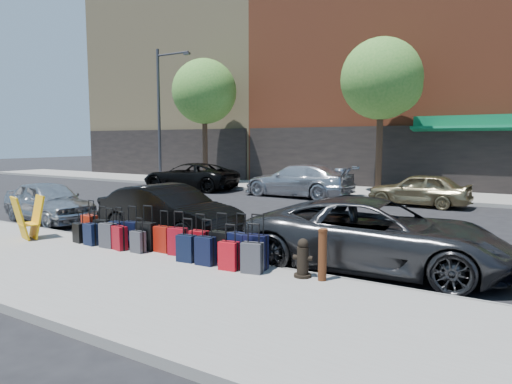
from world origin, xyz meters
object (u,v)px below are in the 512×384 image
Objects in this scene: bollard at (322,254)px; car_far_1 at (298,180)px; tree_center at (384,81)px; streetlight at (161,107)px; tree_left at (206,93)px; car_far_0 at (190,176)px; car_near_2 at (376,235)px; fire_hydrant at (303,259)px; display_rack at (28,218)px; car_near_0 at (49,202)px; suitcase_front_5 at (163,239)px; car_near_1 at (169,212)px; car_far_2 at (419,190)px.

car_far_1 reaches higher than bollard.
tree_center reaches higher than car_far_1.
streetlight reaches higher than car_far_1.
tree_left is 9.00m from car_far_1.
car_far_0 is at bearing 137.73° from bollard.
car_near_2 reaches higher than bollard.
fire_hydrant is 13.29m from car_far_1.
car_near_0 reaches higher than display_rack.
car_near_2 is 0.99× the size of car_far_1.
fire_hydrant is 10.00m from car_near_0.
tree_left is 18.03m from suitcase_front_5.
fire_hydrant is 5.19m from car_near_1.
tree_center reaches higher than display_rack.
car_near_2 is at bearing -34.97° from streetlight.
car_far_2 is (2.33, -2.69, -4.74)m from tree_center.
car_near_0 is at bearing 84.95° from car_near_2.
car_far_0 is (-12.31, 11.54, 0.25)m from fire_hydrant.
streetlight is 11.20× the size of fire_hydrant.
car_far_0 is (-13.14, 9.85, -0.00)m from car_near_2.
tree_center is at bearing 0.00° from tree_left.
car_near_1 is at bearing 8.85° from car_far_1.
car_far_1 is at bearing 28.23° from car_near_2.
bollard is at bearing -39.34° from streetlight.
fire_hydrant is 1.89m from car_near_2.
tree_center is at bearing -21.07° from car_near_0.
fire_hydrant is 0.14× the size of car_near_2.
tree_left reaches higher than car_far_0.
tree_left is 1.39× the size of car_far_0.
display_rack is at bearing 173.31° from fire_hydrant.
car_near_1 reaches higher than car_near_0.
car_near_1 is 0.81× the size of car_far_1.
car_near_2 is at bearing 47.87° from car_far_0.
car_far_2 is (-0.48, 11.64, 0.19)m from fire_hydrant.
tree_center is at bearing 90.28° from display_rack.
suitcase_front_5 is at bearing -92.71° from tree_center.
car_near_1 is at bearing 147.75° from fire_hydrant.
car_near_1 reaches higher than suitcase_front_5.
car_near_2 reaches higher than display_rack.
bollard is 17.16m from car_far_0.
car_near_2 is at bearing 51.58° from fire_hydrant.
car_near_0 is 0.74× the size of car_near_2.
suitcase_front_5 is at bearing 14.54° from car_far_1.
streetlight is at bearing 138.87° from display_rack.
car_far_2 is at bearing 78.01° from display_rack.
car_near_1 is (-1.40, 1.72, 0.27)m from suitcase_front_5.
car_near_1 is at bearing -46.20° from streetlight.
display_rack is 8.49m from car_near_2.
streetlight is 16.38m from car_far_2.
display_rack is at bearing -26.97° from car_far_2.
car_far_2 is at bearing -35.10° from car_near_0.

